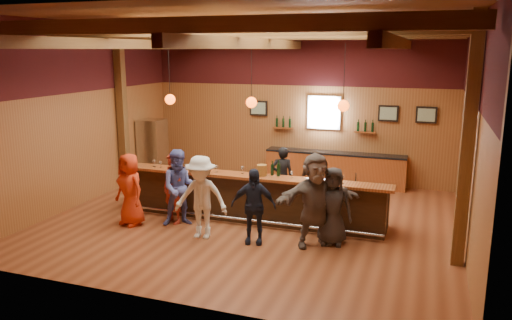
# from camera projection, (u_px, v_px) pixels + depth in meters

# --- Properties ---
(room) EXTENTS (9.04, 9.00, 4.52)m
(room) POSITION_uv_depth(u_px,v_px,m) (252.00, 78.00, 10.80)
(room) COLOR brown
(room) RESTS_ON ground
(bar_counter) EXTENTS (6.30, 1.07, 1.11)m
(bar_counter) POSITION_uv_depth(u_px,v_px,m) (255.00, 196.00, 11.47)
(bar_counter) COLOR black
(bar_counter) RESTS_ON ground
(back_bar_cabinet) EXTENTS (4.00, 0.52, 0.95)m
(back_bar_cabinet) POSITION_uv_depth(u_px,v_px,m) (334.00, 168.00, 14.38)
(back_bar_cabinet) COLOR brown
(back_bar_cabinet) RESTS_ON ground
(window) EXTENTS (0.95, 0.09, 0.95)m
(window) POSITION_uv_depth(u_px,v_px,m) (324.00, 112.00, 14.38)
(window) COLOR silver
(window) RESTS_ON room
(framed_pictures) EXTENTS (5.35, 0.05, 0.45)m
(framed_pictures) POSITION_uv_depth(u_px,v_px,m) (354.00, 112.00, 14.08)
(framed_pictures) COLOR black
(framed_pictures) RESTS_ON room
(wine_shelves) EXTENTS (3.00, 0.18, 0.30)m
(wine_shelves) POSITION_uv_depth(u_px,v_px,m) (323.00, 128.00, 14.41)
(wine_shelves) COLOR brown
(wine_shelves) RESTS_ON room
(pendant_lights) EXTENTS (4.24, 0.24, 1.37)m
(pendant_lights) POSITION_uv_depth(u_px,v_px,m) (251.00, 102.00, 10.86)
(pendant_lights) COLOR black
(pendant_lights) RESTS_ON room
(stainless_fridge) EXTENTS (0.70, 0.70, 1.80)m
(stainless_fridge) POSITION_uv_depth(u_px,v_px,m) (153.00, 149.00, 14.97)
(stainless_fridge) COLOR silver
(stainless_fridge) RESTS_ON ground
(customer_orange) EXTENTS (0.92, 0.75, 1.62)m
(customer_orange) POSITION_uv_depth(u_px,v_px,m) (130.00, 189.00, 11.00)
(customer_orange) COLOR red
(customer_orange) RESTS_ON ground
(customer_redvest) EXTENTS (0.69, 0.60, 1.60)m
(customer_redvest) POSITION_uv_depth(u_px,v_px,m) (173.00, 188.00, 11.13)
(customer_redvest) COLOR maroon
(customer_redvest) RESTS_ON ground
(customer_denim) EXTENTS (1.05, 0.98, 1.71)m
(customer_denim) POSITION_uv_depth(u_px,v_px,m) (180.00, 188.00, 10.96)
(customer_denim) COLOR #525BA4
(customer_denim) RESTS_ON ground
(customer_white) EXTENTS (1.18, 0.75, 1.74)m
(customer_white) POSITION_uv_depth(u_px,v_px,m) (201.00, 197.00, 10.20)
(customer_white) COLOR silver
(customer_white) RESTS_ON ground
(customer_navy) EXTENTS (0.96, 0.56, 1.55)m
(customer_navy) POSITION_uv_depth(u_px,v_px,m) (253.00, 206.00, 9.95)
(customer_navy) COLOR #192033
(customer_navy) RESTS_ON ground
(customer_brown) EXTENTS (1.74, 1.46, 1.88)m
(customer_brown) POSITION_uv_depth(u_px,v_px,m) (315.00, 200.00, 9.78)
(customer_brown) COLOR #61544D
(customer_brown) RESTS_ON ground
(customer_dark) EXTENTS (0.84, 0.61, 1.58)m
(customer_dark) POSITION_uv_depth(u_px,v_px,m) (333.00, 206.00, 9.90)
(customer_dark) COLOR #28282A
(customer_dark) RESTS_ON ground
(bartender) EXTENTS (0.63, 0.51, 1.50)m
(bartender) POSITION_uv_depth(u_px,v_px,m) (282.00, 177.00, 12.34)
(bartender) COLOR black
(bartender) RESTS_ON ground
(ice_bucket) EXTENTS (0.22, 0.22, 0.24)m
(ice_bucket) POSITION_uv_depth(u_px,v_px,m) (262.00, 170.00, 10.96)
(ice_bucket) COLOR brown
(ice_bucket) RESTS_ON bar_counter
(bottle_a) EXTENTS (0.07, 0.07, 0.33)m
(bottle_a) POSITION_uv_depth(u_px,v_px,m) (272.00, 170.00, 11.00)
(bottle_a) COLOR black
(bottle_a) RESTS_ON bar_counter
(bottle_b) EXTENTS (0.08, 0.08, 0.37)m
(bottle_b) POSITION_uv_depth(u_px,v_px,m) (279.00, 170.00, 10.92)
(bottle_b) COLOR black
(bottle_b) RESTS_ON bar_counter
(glass_a) EXTENTS (0.08, 0.08, 0.17)m
(glass_a) POSITION_uv_depth(u_px,v_px,m) (154.00, 162.00, 11.81)
(glass_a) COLOR silver
(glass_a) RESTS_ON bar_counter
(glass_b) EXTENTS (0.07, 0.07, 0.16)m
(glass_b) POSITION_uv_depth(u_px,v_px,m) (161.00, 163.00, 11.72)
(glass_b) COLOR silver
(glass_b) RESTS_ON bar_counter
(glass_c) EXTENTS (0.08, 0.08, 0.17)m
(glass_c) POSITION_uv_depth(u_px,v_px,m) (192.00, 165.00, 11.49)
(glass_c) COLOR silver
(glass_c) RESTS_ON bar_counter
(glass_d) EXTENTS (0.08, 0.08, 0.17)m
(glass_d) POSITION_uv_depth(u_px,v_px,m) (216.00, 167.00, 11.26)
(glass_d) COLOR silver
(glass_d) RESTS_ON bar_counter
(glass_e) EXTENTS (0.08, 0.08, 0.17)m
(glass_e) POSITION_uv_depth(u_px,v_px,m) (242.00, 168.00, 11.15)
(glass_e) COLOR silver
(glass_e) RESTS_ON bar_counter
(glass_f) EXTENTS (0.07, 0.07, 0.16)m
(glass_f) POSITION_uv_depth(u_px,v_px,m) (292.00, 173.00, 10.75)
(glass_f) COLOR silver
(glass_f) RESTS_ON bar_counter
(glass_g) EXTENTS (0.07, 0.07, 0.17)m
(glass_g) POSITION_uv_depth(u_px,v_px,m) (314.00, 174.00, 10.64)
(glass_g) COLOR silver
(glass_g) RESTS_ON bar_counter
(glass_h) EXTENTS (0.08, 0.08, 0.17)m
(glass_h) POSITION_uv_depth(u_px,v_px,m) (343.00, 178.00, 10.33)
(glass_h) COLOR silver
(glass_h) RESTS_ON bar_counter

